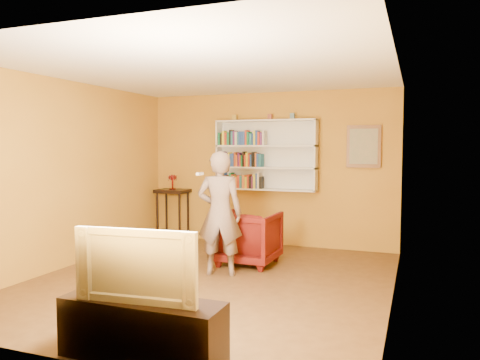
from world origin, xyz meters
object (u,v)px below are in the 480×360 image
object	(u,v)px
console_table	(173,198)
ruby_lustre	(172,179)
armchair	(248,238)
television	(141,264)
tv_cabinet	(142,329)
bookshelf	(267,155)
person	(220,213)

from	to	relation	value
console_table	ruby_lustre	size ratio (longest dim) A/B	3.41
armchair	television	bearing A→B (deg)	96.21
console_table	television	bearing A→B (deg)	-63.87
console_table	armchair	size ratio (longest dim) A/B	1.10
tv_cabinet	ruby_lustre	bearing A→B (deg)	116.13
bookshelf	ruby_lustre	distance (m)	1.86
ruby_lustre	bookshelf	bearing A→B (deg)	5.07
console_table	television	world-z (taller)	television
person	tv_cabinet	distance (m)	2.67
console_table	ruby_lustre	bearing A→B (deg)	-80.54
bookshelf	television	xyz separation A→B (m)	(0.41, -4.66, -0.80)
ruby_lustre	tv_cabinet	size ratio (longest dim) A/B	0.20
ruby_lustre	person	size ratio (longest dim) A/B	0.17
console_table	person	bearing A→B (deg)	-47.08
ruby_lustre	armchair	world-z (taller)	ruby_lustre
bookshelf	television	distance (m)	4.75
bookshelf	armchair	distance (m)	1.85
person	television	distance (m)	2.61
console_table	tv_cabinet	bearing A→B (deg)	-63.87
bookshelf	television	size ratio (longest dim) A/B	1.72
tv_cabinet	television	size ratio (longest dim) A/B	1.32
person	television	size ratio (longest dim) A/B	1.62
tv_cabinet	television	bearing A→B (deg)	0.00
console_table	ruby_lustre	xyz separation A→B (m)	(0.00, -0.00, 0.36)
armchair	person	distance (m)	0.84
ruby_lustre	person	world-z (taller)	person
bookshelf	tv_cabinet	bearing A→B (deg)	-84.98
bookshelf	ruby_lustre	size ratio (longest dim) A/B	6.46
bookshelf	tv_cabinet	xyz separation A→B (m)	(0.41, -4.66, -1.35)
console_table	television	distance (m)	5.01
console_table	armchair	bearing A→B (deg)	-32.46
bookshelf	console_table	world-z (taller)	bookshelf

